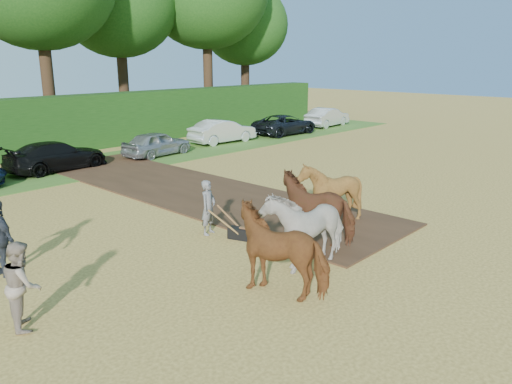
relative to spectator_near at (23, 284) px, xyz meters
The scene contains 8 objects.
ground 7.38m from the spectator_near, 12.09° to the right, with size 120.00×120.00×0.00m, color gold.
earth_strip 10.28m from the spectator_near, 32.23° to the left, with size 4.50×17.00×0.05m, color #472D1C.
grass_verge 14.40m from the spectator_near, 60.10° to the left, with size 50.00×5.00×0.03m, color #38601E.
hedgerow 18.43m from the spectator_near, 67.09° to the left, with size 46.00×1.60×3.00m, color #14380F.
spectator_near is the anchor object (origin of this frame).
spectator_far 2.76m from the spectator_near, 77.10° to the left, with size 1.10×0.46×1.87m, color #252931.
plough_team 6.98m from the spectator_near, 12.82° to the right, with size 6.41×5.41×1.92m.
parked_cars 15.57m from the spectator_near, 52.16° to the left, with size 40.61×3.11×1.46m.
Camera 1 is at (-10.47, -7.51, 4.96)m, focal length 35.00 mm.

